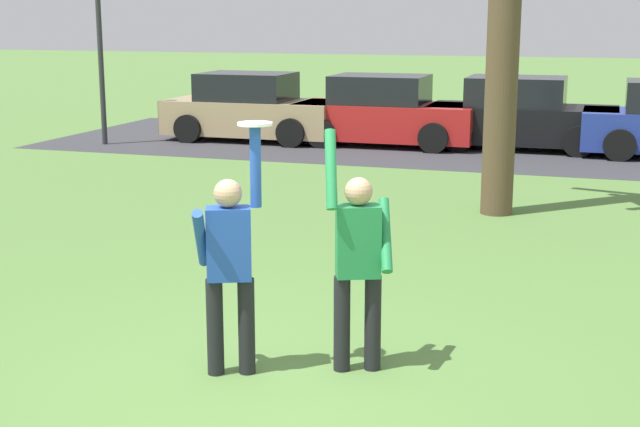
{
  "coord_description": "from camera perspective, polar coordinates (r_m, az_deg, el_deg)",
  "views": [
    {
      "loc": [
        2.55,
        -6.39,
        2.94
      ],
      "look_at": [
        0.12,
        1.06,
        1.22
      ],
      "focal_mm": 51.01,
      "sensor_mm": 36.0,
      "label": 1
    }
  ],
  "objects": [
    {
      "name": "parked_car_black",
      "position": [
        20.79,
        12.46,
        5.99
      ],
      "size": [
        4.11,
        2.06,
        1.59
      ],
      "rotation": [
        0.0,
        0.0,
        0.01
      ],
      "color": "black",
      "rests_on": "ground_plane"
    },
    {
      "name": "parked_car_red",
      "position": [
        20.93,
        4.07,
        6.29
      ],
      "size": [
        4.11,
        2.06,
        1.59
      ],
      "rotation": [
        0.0,
        0.0,
        0.01
      ],
      "color": "red",
      "rests_on": "ground_plane"
    },
    {
      "name": "parking_strip",
      "position": [
        20.8,
        8.28,
        4.15
      ],
      "size": [
        18.71,
        6.4,
        0.01
      ],
      "primitive_type": "cube",
      "color": "#38383D",
      "rests_on": "ground_plane"
    },
    {
      "name": "frisbee_disc",
      "position": [
        7.23,
        -4.11,
        5.63
      ],
      "size": [
        0.28,
        0.28,
        0.02
      ],
      "primitive_type": "cylinder",
      "color": "white",
      "rests_on": "person_catcher"
    },
    {
      "name": "ground_plane",
      "position": [
        7.49,
        -3.47,
        -10.75
      ],
      "size": [
        120.0,
        120.0,
        0.0
      ],
      "primitive_type": "plane",
      "color": "#567F3D"
    },
    {
      "name": "lamppost_by_lot",
      "position": [
        21.45,
        -13.68,
        11.1
      ],
      "size": [
        0.28,
        0.28,
        4.26
      ],
      "color": "#2D2D33",
      "rests_on": "ground_plane"
    },
    {
      "name": "person_catcher",
      "position": [
        7.44,
        -5.71,
        -2.91
      ],
      "size": [
        0.58,
        0.49,
        2.08
      ],
      "rotation": [
        0.0,
        0.0,
        0.39
      ],
      "color": "black",
      "rests_on": "ground_plane"
    },
    {
      "name": "person_defender",
      "position": [
        7.49,
        2.4,
        -2.77
      ],
      "size": [
        0.63,
        0.58,
        2.04
      ],
      "rotation": [
        0.0,
        0.0,
        3.54
      ],
      "color": "black",
      "rests_on": "ground_plane"
    },
    {
      "name": "parked_car_tan",
      "position": [
        21.79,
        -4.32,
        6.53
      ],
      "size": [
        4.11,
        2.06,
        1.59
      ],
      "rotation": [
        0.0,
        0.0,
        0.01
      ],
      "color": "tan",
      "rests_on": "ground_plane"
    },
    {
      "name": "bare_tree_tall",
      "position": [
        13.66,
        11.78,
        12.62
      ],
      "size": [
        1.68,
        2.41,
        5.68
      ],
      "color": "brown",
      "rests_on": "ground_plane"
    }
  ]
}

